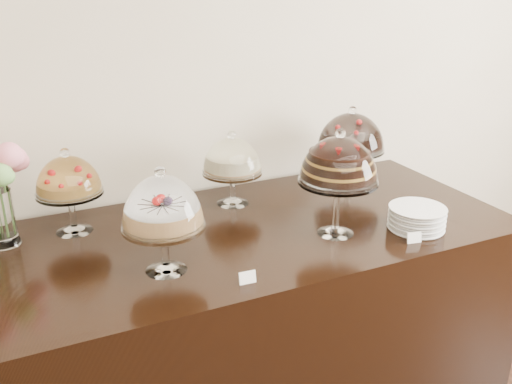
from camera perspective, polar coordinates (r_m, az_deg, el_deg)
name	(u,v)px	position (r m, az deg, el deg)	size (l,w,h in m)	color
wall_back	(255,60)	(2.80, -0.07, 13.05)	(5.00, 0.04, 3.00)	beige
display_counter	(251,320)	(2.60, -0.48, -12.66)	(2.20, 1.00, 0.90)	black
cake_stand_sugar_sponge	(162,207)	(1.98, -9.34, -1.52)	(0.29, 0.29, 0.39)	white
cake_stand_choco_layer	(339,164)	(2.25, 8.29, 2.83)	(0.32, 0.32, 0.44)	white
cake_stand_cheesecake	(232,159)	(2.56, -2.41, 3.28)	(0.27, 0.27, 0.35)	white
cake_stand_dark_choco	(351,135)	(2.83, 9.50, 5.63)	(0.33, 0.33, 0.40)	white
cake_stand_fruit_tart	(68,180)	(2.39, -18.27, 1.17)	(0.27, 0.27, 0.36)	white
plate_stack	(417,218)	(2.45, 15.78, -2.53)	(0.23, 0.23, 0.09)	silver
price_card_left	(247,278)	(1.97, -0.86, -8.55)	(0.06, 0.01, 0.04)	white
price_card_right	(414,238)	(2.33, 15.54, -4.42)	(0.06, 0.01, 0.04)	white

